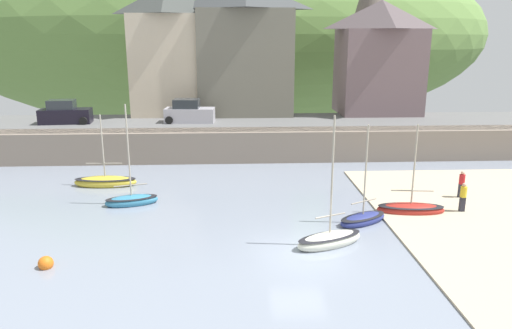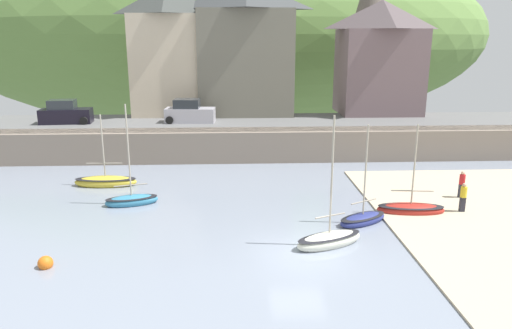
# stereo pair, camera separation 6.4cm
# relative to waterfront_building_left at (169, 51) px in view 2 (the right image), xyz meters

# --- Properties ---
(quay_seawall) EXTENTS (48.00, 9.40, 2.40)m
(quay_seawall) POSITION_rel_waterfront_building_left_xyz_m (8.65, -7.70, -6.82)
(quay_seawall) COLOR gray
(quay_seawall) RESTS_ON ground
(hillside_backdrop) EXTENTS (80.00, 44.00, 27.66)m
(hillside_backdrop) POSITION_rel_waterfront_building_left_xyz_m (3.60, 30.00, 1.50)
(hillside_backdrop) COLOR #648A43
(hillside_backdrop) RESTS_ON ground
(waterfront_building_left) EXTENTS (6.83, 4.87, 11.35)m
(waterfront_building_left) POSITION_rel_waterfront_building_left_xyz_m (0.00, 0.00, 0.00)
(waterfront_building_left) COLOR beige
(waterfront_building_left) RESTS_ON ground
(waterfront_building_centre) EXTENTS (8.76, 5.63, 11.92)m
(waterfront_building_centre) POSITION_rel_waterfront_building_left_xyz_m (6.93, 0.00, 0.28)
(waterfront_building_centre) COLOR #6D695B
(waterfront_building_centre) RESTS_ON ground
(waterfront_building_right) EXTENTS (7.53, 6.08, 10.21)m
(waterfront_building_right) POSITION_rel_waterfront_building_left_xyz_m (19.32, 0.00, -0.59)
(waterfront_building_right) COLOR #745E62
(waterfront_building_right) RESTS_ON ground
(church_with_spire) EXTENTS (3.00, 3.00, 14.99)m
(church_with_spire) POSITION_rel_waterfront_building_left_xyz_m (19.38, 4.00, 1.96)
(church_with_spire) COLOR gray
(church_with_spire) RESTS_ON ground
(sailboat_tall_mast) EXTENTS (3.09, 2.39, 5.33)m
(sailboat_tall_mast) POSITION_rel_waterfront_building_left_xyz_m (12.47, -21.74, -7.93)
(sailboat_tall_mast) COLOR navy
(sailboat_tall_mast) RESTS_ON ground
(sailboat_far_left) EXTENTS (3.54, 2.33, 6.28)m
(sailboat_far_left) POSITION_rel_waterfront_building_left_xyz_m (10.19, -24.44, -7.88)
(sailboat_far_left) COLOR silver
(sailboat_far_left) RESTS_ON ground
(rowboat_small_beached) EXTENTS (3.19, 1.88, 5.97)m
(rowboat_small_beached) POSITION_rel_waterfront_building_left_xyz_m (-0.11, -18.29, -7.91)
(rowboat_small_beached) COLOR teal
(rowboat_small_beached) RESTS_ON ground
(sailboat_blue_trim) EXTENTS (3.76, 1.62, 5.11)m
(sailboat_blue_trim) POSITION_rel_waterfront_building_left_xyz_m (15.45, -20.47, -7.92)
(sailboat_blue_trim) COLOR #A7271E
(sailboat_blue_trim) RESTS_ON ground
(sailboat_nearest_shore) EXTENTS (4.05, 1.41, 4.85)m
(sailboat_nearest_shore) POSITION_rel_waterfront_building_left_xyz_m (-2.55, -14.54, -7.90)
(sailboat_nearest_shore) COLOR gold
(sailboat_nearest_shore) RESTS_ON ground
(parked_car_near_slipway) EXTENTS (4.23, 2.03, 1.95)m
(parked_car_near_slipway) POSITION_rel_waterfront_building_left_xyz_m (-8.20, -4.50, -4.98)
(parked_car_near_slipway) COLOR black
(parked_car_near_slipway) RESTS_ON ground
(parked_car_by_wall) EXTENTS (4.21, 1.98, 1.95)m
(parked_car_by_wall) POSITION_rel_waterfront_building_left_xyz_m (2.09, -4.50, -4.98)
(parked_car_by_wall) COLOR #B8B5C0
(parked_car_by_wall) RESTS_ON ground
(person_on_slipway) EXTENTS (0.34, 0.34, 1.62)m
(person_on_slipway) POSITION_rel_waterfront_building_left_xyz_m (18.27, -20.54, -7.19)
(person_on_slipway) COLOR #282833
(person_on_slipway) RESTS_ON ground
(person_near_water) EXTENTS (0.34, 0.34, 1.62)m
(person_near_water) POSITION_rel_waterfront_building_left_xyz_m (19.30, -18.18, -7.19)
(person_near_water) COLOR #282833
(person_near_water) RESTS_ON ground
(mooring_buoy) EXTENTS (0.63, 0.63, 0.63)m
(mooring_buoy) POSITION_rel_waterfront_building_left_xyz_m (-2.12, -26.07, -7.99)
(mooring_buoy) COLOR orange
(mooring_buoy) RESTS_ON ground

